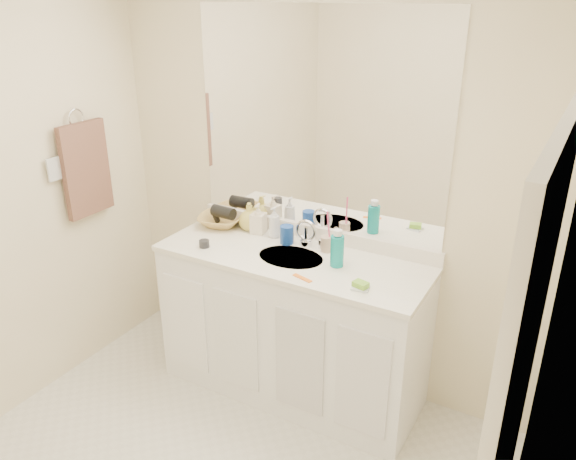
# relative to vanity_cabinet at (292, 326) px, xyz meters

# --- Properties ---
(wall_back) EXTENTS (2.60, 0.02, 2.40)m
(wall_back) POSITION_rel_vanity_cabinet_xyz_m (0.00, 0.28, 0.77)
(wall_back) COLOR #F7EAC1
(wall_back) RESTS_ON floor
(wall_right) EXTENTS (0.02, 2.60, 2.40)m
(wall_right) POSITION_rel_vanity_cabinet_xyz_m (1.30, -1.02, 0.77)
(wall_right) COLOR #F7EAC1
(wall_right) RESTS_ON floor
(vanity_cabinet) EXTENTS (1.50, 0.55, 0.85)m
(vanity_cabinet) POSITION_rel_vanity_cabinet_xyz_m (0.00, 0.00, 0.00)
(vanity_cabinet) COLOR white
(vanity_cabinet) RESTS_ON floor
(countertop) EXTENTS (1.52, 0.57, 0.03)m
(countertop) POSITION_rel_vanity_cabinet_xyz_m (0.00, 0.00, 0.44)
(countertop) COLOR white
(countertop) RESTS_ON vanity_cabinet
(backsplash) EXTENTS (1.52, 0.03, 0.08)m
(backsplash) POSITION_rel_vanity_cabinet_xyz_m (0.00, 0.26, 0.50)
(backsplash) COLOR white
(backsplash) RESTS_ON countertop
(sink_basin) EXTENTS (0.37, 0.37, 0.02)m
(sink_basin) POSITION_rel_vanity_cabinet_xyz_m (0.00, -0.02, 0.44)
(sink_basin) COLOR beige
(sink_basin) RESTS_ON countertop
(faucet) EXTENTS (0.02, 0.02, 0.11)m
(faucet) POSITION_rel_vanity_cabinet_xyz_m (0.00, 0.16, 0.51)
(faucet) COLOR silver
(faucet) RESTS_ON countertop
(mirror) EXTENTS (1.48, 0.01, 1.20)m
(mirror) POSITION_rel_vanity_cabinet_xyz_m (0.00, 0.27, 1.14)
(mirror) COLOR white
(mirror) RESTS_ON wall_back
(blue_mug) EXTENTS (0.10, 0.10, 0.11)m
(blue_mug) POSITION_rel_vanity_cabinet_xyz_m (-0.11, 0.13, 0.51)
(blue_mug) COLOR #1744A4
(blue_mug) RESTS_ON countertop
(tan_cup) EXTENTS (0.07, 0.07, 0.09)m
(tan_cup) POSITION_rel_vanity_cabinet_xyz_m (0.14, 0.14, 0.50)
(tan_cup) COLOR tan
(tan_cup) RESTS_ON countertop
(toothbrush) EXTENTS (0.02, 0.04, 0.18)m
(toothbrush) POSITION_rel_vanity_cabinet_xyz_m (0.15, 0.14, 0.60)
(toothbrush) COLOR #FB427C
(toothbrush) RESTS_ON tan_cup
(mouthwash_bottle) EXTENTS (0.09, 0.09, 0.17)m
(mouthwash_bottle) POSITION_rel_vanity_cabinet_xyz_m (0.26, 0.01, 0.54)
(mouthwash_bottle) COLOR #0C8F90
(mouthwash_bottle) RESTS_ON countertop
(soap_dish) EXTENTS (0.10, 0.08, 0.01)m
(soap_dish) POSITION_rel_vanity_cabinet_xyz_m (0.47, -0.16, 0.46)
(soap_dish) COLOR white
(soap_dish) RESTS_ON countertop
(green_soap) EXTENTS (0.08, 0.07, 0.03)m
(green_soap) POSITION_rel_vanity_cabinet_xyz_m (0.47, -0.16, 0.48)
(green_soap) COLOR #7BC22F
(green_soap) RESTS_ON soap_dish
(orange_comb) EXTENTS (0.12, 0.06, 0.00)m
(orange_comb) POSITION_rel_vanity_cabinet_xyz_m (0.17, -0.21, 0.46)
(orange_comb) COLOR orange
(orange_comb) RESTS_ON countertop
(dark_jar) EXTENTS (0.06, 0.06, 0.04)m
(dark_jar) POSITION_rel_vanity_cabinet_xyz_m (-0.49, -0.15, 0.48)
(dark_jar) COLOR #252529
(dark_jar) RESTS_ON countertop
(soap_bottle_white) EXTENTS (0.08, 0.08, 0.18)m
(soap_bottle_white) POSITION_rel_vanity_cabinet_xyz_m (-0.22, 0.17, 0.55)
(soap_bottle_white) COLOR white
(soap_bottle_white) RESTS_ON countertop
(soap_bottle_cream) EXTENTS (0.09, 0.09, 0.18)m
(soap_bottle_cream) POSITION_rel_vanity_cabinet_xyz_m (-0.33, 0.18, 0.55)
(soap_bottle_cream) COLOR #F8EACA
(soap_bottle_cream) RESTS_ON countertop
(soap_bottle_yellow) EXTENTS (0.17, 0.17, 0.17)m
(soap_bottle_yellow) POSITION_rel_vanity_cabinet_xyz_m (-0.41, 0.19, 0.54)
(soap_bottle_yellow) COLOR #D0BF50
(soap_bottle_yellow) RESTS_ON countertop
(wicker_basket) EXTENTS (0.34, 0.34, 0.07)m
(wicker_basket) POSITION_rel_vanity_cabinet_xyz_m (-0.59, 0.16, 0.49)
(wicker_basket) COLOR tan
(wicker_basket) RESTS_ON countertop
(hair_dryer) EXTENTS (0.15, 0.08, 0.07)m
(hair_dryer) POSITION_rel_vanity_cabinet_xyz_m (-0.57, 0.16, 0.54)
(hair_dryer) COLOR black
(hair_dryer) RESTS_ON wicker_basket
(towel_ring) EXTENTS (0.01, 0.11, 0.11)m
(towel_ring) POSITION_rel_vanity_cabinet_xyz_m (-1.27, -0.25, 1.12)
(towel_ring) COLOR silver
(towel_ring) RESTS_ON wall_left
(hand_towel) EXTENTS (0.04, 0.32, 0.55)m
(hand_towel) POSITION_rel_vanity_cabinet_xyz_m (-1.25, -0.25, 0.82)
(hand_towel) COLOR #4B3128
(hand_towel) RESTS_ON towel_ring
(switch_plate) EXTENTS (0.01, 0.08, 0.13)m
(switch_plate) POSITION_rel_vanity_cabinet_xyz_m (-1.27, -0.45, 0.88)
(switch_plate) COLOR silver
(switch_plate) RESTS_ON wall_left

